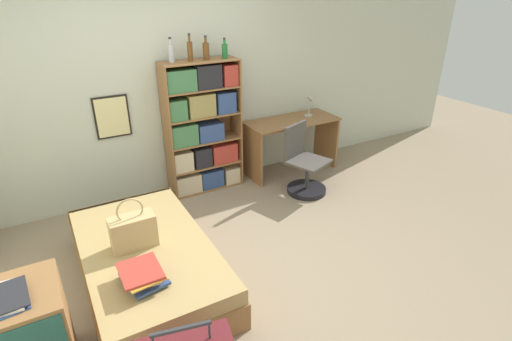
# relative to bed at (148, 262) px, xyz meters

# --- Properties ---
(ground_plane) EXTENTS (14.00, 14.00, 0.00)m
(ground_plane) POSITION_rel_bed_xyz_m (0.73, -0.02, -0.20)
(ground_plane) COLOR gray
(wall_back) EXTENTS (10.00, 0.09, 2.60)m
(wall_back) POSITION_rel_bed_xyz_m (0.73, 1.63, 1.10)
(wall_back) COLOR beige
(wall_back) RESTS_ON ground_plane
(bed) EXTENTS (1.06, 1.86, 0.39)m
(bed) POSITION_rel_bed_xyz_m (0.00, 0.00, 0.00)
(bed) COLOR olive
(bed) RESTS_ON ground_plane
(handbag) EXTENTS (0.37, 0.18, 0.47)m
(handbag) POSITION_rel_bed_xyz_m (-0.08, 0.02, 0.35)
(handbag) COLOR tan
(handbag) RESTS_ON bed
(book_stack_on_bed) EXTENTS (0.33, 0.39, 0.12)m
(book_stack_on_bed) POSITION_rel_bed_xyz_m (-0.14, -0.47, 0.26)
(book_stack_on_bed) COLOR #427A4C
(book_stack_on_bed) RESTS_ON bed
(dresser) EXTENTS (0.60, 0.57, 0.73)m
(dresser) POSITION_rel_bed_xyz_m (-0.98, -0.60, 0.17)
(dresser) COLOR olive
(dresser) RESTS_ON ground_plane
(magazine_pile_on_dresser) EXTENTS (0.33, 0.36, 0.03)m
(magazine_pile_on_dresser) POSITION_rel_bed_xyz_m (-0.99, -0.63, 0.55)
(magazine_pile_on_dresser) COLOR #334C84
(magazine_pile_on_dresser) RESTS_ON dresser
(bookcase) EXTENTS (0.92, 0.32, 1.63)m
(bookcase) POSITION_rel_bed_xyz_m (1.13, 1.42, 0.61)
(bookcase) COLOR olive
(bookcase) RESTS_ON ground_plane
(bottle_green) EXTENTS (0.07, 0.07, 0.27)m
(bottle_green) POSITION_rel_bed_xyz_m (0.85, 1.46, 1.54)
(bottle_green) COLOR #B7BCC1
(bottle_green) RESTS_ON bookcase
(bottle_brown) EXTENTS (0.06, 0.06, 0.30)m
(bottle_brown) POSITION_rel_bed_xyz_m (1.06, 1.42, 1.55)
(bottle_brown) COLOR brown
(bottle_brown) RESTS_ON bookcase
(bottle_clear) EXTENTS (0.07, 0.07, 0.27)m
(bottle_clear) POSITION_rel_bed_xyz_m (1.25, 1.42, 1.54)
(bottle_clear) COLOR brown
(bottle_clear) RESTS_ON bookcase
(bottle_blue) EXTENTS (0.07, 0.07, 0.23)m
(bottle_blue) POSITION_rel_bed_xyz_m (1.47, 1.39, 1.52)
(bottle_blue) COLOR #1E6B2D
(bottle_blue) RESTS_ON bookcase
(desk) EXTENTS (1.27, 0.55, 0.75)m
(desk) POSITION_rel_bed_xyz_m (2.39, 1.31, 0.33)
(desk) COLOR olive
(desk) RESTS_ON ground_plane
(desk_lamp) EXTENTS (0.16, 0.12, 0.35)m
(desk_lamp) POSITION_rel_bed_xyz_m (2.71, 1.33, 0.78)
(desk_lamp) COLOR #ADA89E
(desk_lamp) RESTS_ON desk
(desk_chair) EXTENTS (0.58, 0.58, 0.87)m
(desk_chair) POSITION_rel_bed_xyz_m (2.20, 0.71, 0.07)
(desk_chair) COLOR black
(desk_chair) RESTS_ON ground_plane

